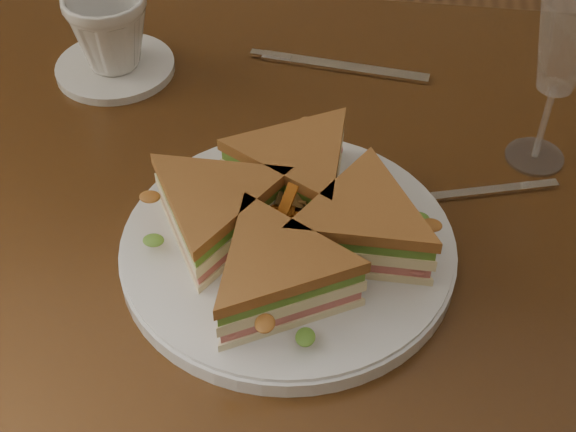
{
  "coord_description": "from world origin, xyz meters",
  "views": [
    {
      "loc": [
        0.01,
        -0.56,
        1.3
      ],
      "look_at": [
        -0.06,
        -0.07,
        0.8
      ],
      "focal_mm": 50.0,
      "sensor_mm": 36.0,
      "label": 1
    }
  ],
  "objects": [
    {
      "name": "wine_glass",
      "position": [
        0.18,
        0.1,
        0.88
      ],
      "size": [
        0.07,
        0.07,
        0.18
      ],
      "color": "white",
      "rests_on": "table"
    },
    {
      "name": "plate",
      "position": [
        -0.06,
        -0.07,
        0.76
      ],
      "size": [
        0.31,
        0.31,
        0.02
      ],
      "primitive_type": "cylinder",
      "color": "silver",
      "rests_on": "table"
    },
    {
      "name": "crisps_mound",
      "position": [
        -0.06,
        -0.07,
        0.79
      ],
      "size": [
        0.09,
        0.09,
        0.05
      ],
      "primitive_type": null,
      "color": "#B65C17",
      "rests_on": "plate"
    },
    {
      "name": "spoon",
      "position": [
        0.07,
        0.02,
        0.75
      ],
      "size": [
        0.18,
        0.07,
        0.01
      ],
      "rotation": [
        0.0,
        0.0,
        0.29
      ],
      "color": "silver",
      "rests_on": "table"
    },
    {
      "name": "sandwich_wedges",
      "position": [
        -0.06,
        -0.07,
        0.8
      ],
      "size": [
        0.28,
        0.28,
        0.06
      ],
      "color": "#FDEFBB",
      "rests_on": "plate"
    },
    {
      "name": "saucer",
      "position": [
        -0.3,
        0.19,
        0.76
      ],
      "size": [
        0.14,
        0.14,
        0.01
      ],
      "primitive_type": "cylinder",
      "color": "silver",
      "rests_on": "table"
    },
    {
      "name": "table",
      "position": [
        0.0,
        0.0,
        0.65
      ],
      "size": [
        1.2,
        0.8,
        0.75
      ],
      "color": "#311B0B",
      "rests_on": "ground"
    },
    {
      "name": "knife",
      "position": [
        -0.05,
        0.24,
        0.75
      ],
      "size": [
        0.22,
        0.04,
        0.0
      ],
      "rotation": [
        0.0,
        0.0,
        -0.12
      ],
      "color": "silver",
      "rests_on": "table"
    },
    {
      "name": "coffee_cup",
      "position": [
        -0.3,
        0.19,
        0.8
      ],
      "size": [
        0.11,
        0.11,
        0.09
      ],
      "primitive_type": "imported",
      "rotation": [
        0.0,
        0.0,
        0.2
      ],
      "color": "silver",
      "rests_on": "saucer"
    }
  ]
}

